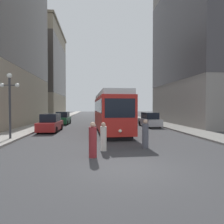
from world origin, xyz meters
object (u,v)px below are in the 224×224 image
(transit_bus, at_px, (119,110))
(parked_car_right_far, at_px, (150,120))
(streetcar, at_px, (110,111))
(parked_car_left_mid, at_px, (51,123))
(parked_car_left_near, at_px, (63,118))
(pedestrian_on_sidewalk, at_px, (93,141))
(pedestrian_crossing_far, at_px, (103,137))
(pedestrian_crossing_near, at_px, (145,135))
(lamp_post_left_near, at_px, (10,95))

(transit_bus, height_order, parked_car_right_far, transit_bus)
(streetcar, distance_m, parked_car_left_mid, 6.23)
(parked_car_right_far, bearing_deg, streetcar, 33.99)
(parked_car_left_near, bearing_deg, pedestrian_on_sidewalk, -75.31)
(transit_bus, distance_m, parked_car_left_near, 11.83)
(parked_car_left_mid, bearing_deg, streetcar, -2.65)
(parked_car_left_near, distance_m, parked_car_right_far, 12.51)
(pedestrian_crossing_far, bearing_deg, pedestrian_crossing_near, -74.44)
(parked_car_left_near, relative_size, parked_car_left_mid, 0.93)
(parked_car_left_mid, bearing_deg, parked_car_left_near, 91.45)
(parked_car_left_near, relative_size, pedestrian_on_sidewalk, 2.44)
(parked_car_left_mid, distance_m, pedestrian_crossing_near, 11.71)
(parked_car_right_far, distance_m, lamp_post_left_near, 16.31)
(transit_bus, distance_m, pedestrian_crossing_near, 24.81)
(parked_car_left_near, bearing_deg, parked_car_right_far, -20.57)
(streetcar, height_order, parked_car_left_mid, streetcar)
(parked_car_left_near, bearing_deg, pedestrian_crossing_near, -64.56)
(streetcar, relative_size, pedestrian_crossing_near, 7.30)
(parked_car_right_far, distance_m, pedestrian_crossing_near, 13.28)
(streetcar, xyz_separation_m, parked_car_left_near, (-6.09, 8.94, -1.26))
(parked_car_left_mid, bearing_deg, parked_car_right_far, 19.04)
(parked_car_right_far, height_order, pedestrian_crossing_near, parked_car_right_far)
(parked_car_right_far, bearing_deg, lamp_post_left_near, 30.59)
(streetcar, bearing_deg, parked_car_right_far, 35.43)
(parked_car_left_mid, distance_m, pedestrian_on_sidewalk, 11.73)
(parked_car_left_near, bearing_deg, pedestrian_crossing_far, -72.50)
(transit_bus, height_order, parked_car_left_near, transit_bus)
(transit_bus, bearing_deg, lamp_post_left_near, -116.47)
(pedestrian_on_sidewalk, relative_size, lamp_post_left_near, 0.36)
(streetcar, bearing_deg, parked_car_left_mid, 174.39)
(transit_bus, bearing_deg, streetcar, -99.62)
(lamp_post_left_near, bearing_deg, transit_bus, 61.85)
(parked_car_left_near, xyz_separation_m, lamp_post_left_near, (-1.90, -13.75, 2.56))
(pedestrian_crossing_near, bearing_deg, streetcar, -97.33)
(parked_car_left_mid, xyz_separation_m, parked_car_right_far, (11.53, 3.65, -0.00))
(streetcar, distance_m, parked_car_right_far, 6.93)
(lamp_post_left_near, bearing_deg, streetcar, 31.04)
(pedestrian_crossing_near, relative_size, lamp_post_left_near, 0.36)
(parked_car_left_mid, bearing_deg, pedestrian_crossing_far, -61.18)
(pedestrian_crossing_near, bearing_deg, transit_bus, -110.89)
(parked_car_left_near, bearing_deg, streetcar, -53.51)
(transit_bus, distance_m, pedestrian_crossing_far, 25.59)
(transit_bus, bearing_deg, parked_car_left_mid, -118.97)
(pedestrian_crossing_far, relative_size, pedestrian_on_sidewalk, 0.92)
(streetcar, relative_size, pedestrian_crossing_far, 7.82)
(streetcar, xyz_separation_m, transit_bus, (3.23, 16.16, -0.15))
(pedestrian_on_sidewalk, bearing_deg, pedestrian_crossing_near, -132.60)
(transit_bus, relative_size, pedestrian_crossing_near, 7.03)
(parked_car_left_mid, distance_m, parked_car_right_far, 12.10)
(transit_bus, height_order, pedestrian_crossing_far, transit_bus)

